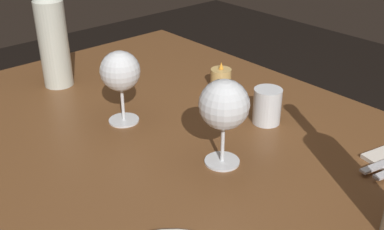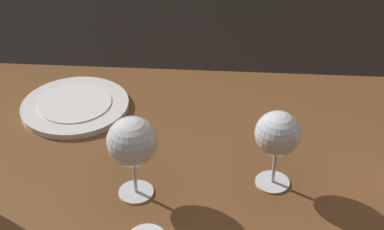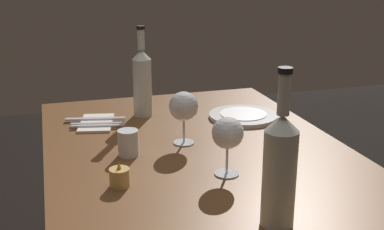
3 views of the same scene
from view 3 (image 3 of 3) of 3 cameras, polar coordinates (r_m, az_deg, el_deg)
dining_table at (r=1.52m, az=0.81°, el=-7.28°), size 1.30×0.90×0.74m
wine_glass_left at (r=1.51m, az=-0.97°, el=0.90°), size 0.09×0.09×0.17m
wine_glass_right at (r=1.29m, az=4.13°, el=-2.25°), size 0.08×0.08×0.16m
wine_bottle at (r=1.06m, az=10.10°, el=-5.99°), size 0.07×0.07×0.35m
wine_bottle_second at (r=1.79m, az=-5.77°, el=3.95°), size 0.07×0.07×0.33m
water_tumbler at (r=1.45m, az=-7.38°, el=-3.38°), size 0.06×0.06×0.08m
votive_candle at (r=1.27m, az=-8.37°, el=-7.21°), size 0.05×0.05×0.07m
dinner_plate at (r=1.79m, az=5.94°, el=-0.08°), size 0.25×0.25×0.02m
folded_napkin at (r=1.75m, az=-10.99°, el=-0.91°), size 0.21×0.15×0.01m
fork_inner at (r=1.73m, az=-10.91°, el=-0.96°), size 0.05×0.18×0.00m
fork_outer at (r=1.70m, az=-10.82°, el=-1.22°), size 0.05×0.18×0.00m
table_knife at (r=1.78m, az=-11.10°, el=-0.41°), size 0.06×0.21×0.00m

